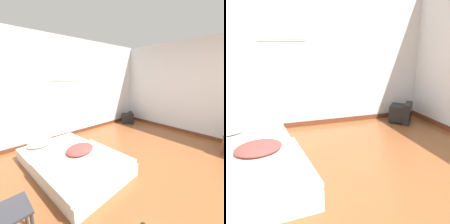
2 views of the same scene
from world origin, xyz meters
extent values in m
plane|color=brown|center=(0.00, 0.00, 0.00)|extent=(20.00, 20.00, 0.00)
cube|color=silver|center=(0.00, 2.93, 1.30)|extent=(7.47, 0.06, 2.60)
cube|color=brown|center=(0.00, 2.89, 0.04)|extent=(7.47, 0.02, 0.09)
cube|color=silver|center=(-0.09, 2.89, 1.90)|extent=(0.83, 0.01, 0.80)
cube|color=white|center=(-0.09, 2.89, 1.90)|extent=(0.76, 0.01, 0.73)
cube|color=silver|center=(2.56, 0.00, 1.30)|extent=(0.06, 8.19, 2.60)
cube|color=brown|center=(2.52, 0.00, 0.04)|extent=(0.02, 8.19, 0.09)
cube|color=silver|center=(-0.75, 1.47, 0.11)|extent=(1.37, 2.13, 0.22)
ellipsoid|color=white|center=(-1.02, 2.26, 0.29)|extent=(0.54, 0.38, 0.14)
cube|color=silver|center=(-0.73, 1.08, 0.25)|extent=(1.34, 1.27, 0.05)
ellipsoid|color=#993D38|center=(-0.59, 1.43, 0.31)|extent=(0.68, 0.62, 0.11)
cube|color=black|center=(1.98, 2.59, 0.17)|extent=(0.44, 0.45, 0.30)
cube|color=black|center=(2.12, 2.47, 0.19)|extent=(0.38, 0.41, 0.38)
cube|color=black|center=(2.16, 2.43, 0.20)|extent=(0.24, 0.28, 0.27)
cube|color=brown|center=(1.78, -0.31, 0.20)|extent=(0.04, 0.04, 0.41)
cube|color=#333338|center=(-1.81, 0.67, 0.40)|extent=(0.35, 0.35, 0.03)
cylinder|color=#333338|center=(-1.67, 0.81, 0.19)|extent=(0.03, 0.03, 0.39)
camera|label=1|loc=(-1.89, -0.82, 1.63)|focal=24.00mm
camera|label=2|loc=(-0.57, -1.39, 1.51)|focal=40.00mm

